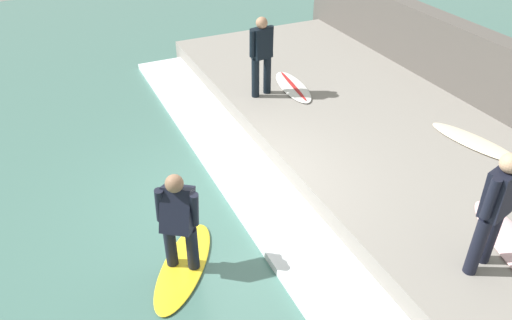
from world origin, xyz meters
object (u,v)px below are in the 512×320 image
surfer_riding (178,218)px  surfer_waiting_near (262,53)px  surfer_waiting_far (495,207)px  surfboard_riding (184,266)px  surfboard_spare (474,142)px  surfboard_waiting_near (293,87)px

surfer_riding → surfer_waiting_near: bearing=51.3°
surfer_riding → surfer_waiting_near: size_ratio=0.92×
surfer_riding → surfer_waiting_far: size_ratio=0.89×
surfboard_riding → surfer_waiting_far: size_ratio=1.04×
surfboard_riding → surfer_waiting_near: size_ratio=1.08×
surfer_riding → surfer_waiting_far: surfer_waiting_far is taller
surfer_waiting_far → surfer_waiting_near: bearing=93.9°
surfer_riding → surfboard_spare: size_ratio=0.86×
surfboard_riding → surfer_waiting_near: bearing=51.3°
surfboard_waiting_near → surfboard_riding: bearing=-135.3°
surfer_riding → surfer_waiting_near: 4.75m
surfer_waiting_near → surfboard_spare: (2.62, -3.39, -0.90)m
surfer_riding → surfboard_waiting_near: 5.25m
surfboard_spare → surfer_riding: bearing=-177.0°
surfboard_riding → surfer_waiting_near: surfer_waiting_near is taller
surfer_riding → surfboard_spare: (5.58, 0.30, -0.44)m
surfer_waiting_near → surfboard_spare: size_ratio=0.93×
surfer_riding → surfboard_waiting_near: surfer_riding is taller
surfer_riding → surfboard_spare: bearing=3.0°
surfboard_spare → surfer_waiting_near: bearing=127.7°
surfboard_riding → surfboard_waiting_near: 5.25m
surfer_riding → surfer_waiting_far: 3.92m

